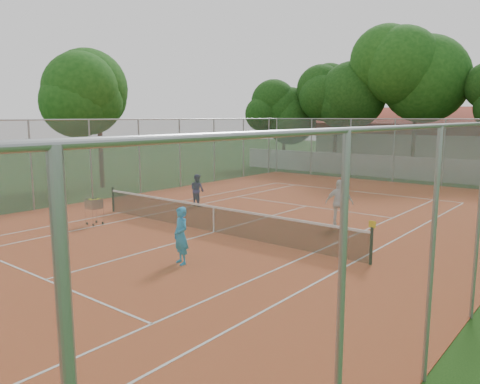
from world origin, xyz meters
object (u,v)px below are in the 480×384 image
Objects in this scene: player_far_left at (197,190)px; ball_hopper at (94,211)px; player_near at (181,236)px; tennis_net at (214,219)px; clubhouse at (424,140)px; player_far_right at (339,203)px.

ball_hopper is at bearing 92.77° from player_far_left.
player_near is at bearing -9.54° from ball_hopper.
player_near reaches higher than tennis_net.
clubhouse reaches higher than player_far_right.
tennis_net is 5.18m from player_far_left.
ball_hopper is (-0.35, -5.29, -0.19)m from player_far_left.
player_far_right reaches higher than player_near.
clubhouse is at bearing 114.31° from player_near.
clubhouse is at bearing -103.35° from player_far_right.
player_far_right is at bearing 40.10° from ball_hopper.
player_near is 7.13m from player_far_right.
player_near reaches higher than player_far_left.
player_far_right is 1.60× the size of ball_hopper.
player_far_right is at bearing -169.76° from player_far_left.
player_far_left is 7.05m from player_far_right.
player_far_left is (-4.00, 3.28, 0.25)m from tennis_net.
player_far_right reaches higher than tennis_net.
player_far_left is at bearing -94.45° from clubhouse.
player_far_right is at bearing 50.89° from tennis_net.
ball_hopper is at bearing -94.34° from clubhouse.
ball_hopper is (-7.39, -5.74, -0.33)m from player_far_right.
player_far_left is at bearing -20.98° from player_far_right.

